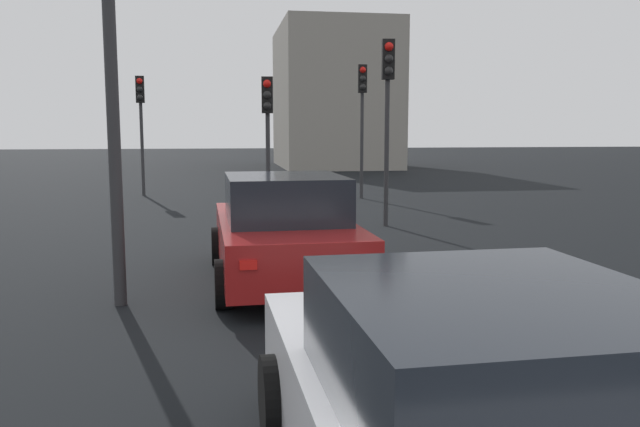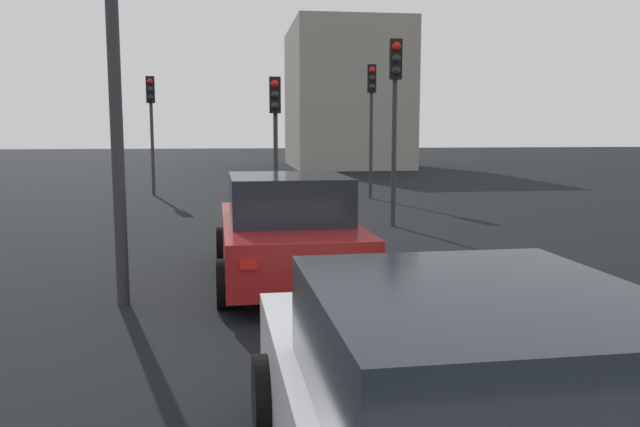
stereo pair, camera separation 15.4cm
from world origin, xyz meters
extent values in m
cube|color=maroon|center=(9.97, 0.17, 0.61)|extent=(4.45, 1.98, 0.70)
cube|color=#1E232B|center=(9.75, 0.16, 1.29)|extent=(2.02, 1.70, 0.65)
cylinder|color=black|center=(11.36, -0.74, 0.32)|extent=(0.65, 0.24, 0.64)
cylinder|color=black|center=(11.31, 1.14, 0.32)|extent=(0.65, 0.24, 0.64)
cylinder|color=black|center=(8.63, -0.80, 0.32)|extent=(0.65, 0.24, 0.64)
cylinder|color=black|center=(8.58, 1.07, 0.32)|extent=(0.65, 0.24, 0.64)
cube|color=red|center=(7.77, -0.56, 0.74)|extent=(0.03, 0.20, 0.11)
cube|color=red|center=(7.74, 0.79, 0.74)|extent=(0.03, 0.20, 0.11)
cube|color=#1E232B|center=(3.48, -0.25, 1.19)|extent=(1.97, 1.69, 0.59)
cylinder|color=black|center=(5.04, -1.15, 0.32)|extent=(0.65, 0.24, 0.64)
cylinder|color=black|center=(5.00, 0.72, 0.32)|extent=(0.65, 0.24, 0.64)
cylinder|color=#2D2D30|center=(23.35, 3.70, 1.59)|extent=(0.11, 0.11, 3.18)
cube|color=black|center=(23.29, 3.70, 3.63)|extent=(0.21, 0.29, 0.90)
sphere|color=red|center=(23.18, 3.69, 3.90)|extent=(0.20, 0.20, 0.20)
sphere|color=black|center=(23.18, 3.69, 3.63)|extent=(0.20, 0.20, 0.20)
sphere|color=black|center=(23.18, 3.69, 3.36)|extent=(0.20, 0.20, 0.20)
cylinder|color=#2D2D30|center=(21.28, -3.58, 1.73)|extent=(0.11, 0.11, 3.46)
cube|color=black|center=(21.22, -3.57, 3.91)|extent=(0.24, 0.30, 0.90)
sphere|color=red|center=(21.11, -3.55, 4.18)|extent=(0.20, 0.20, 0.20)
sphere|color=black|center=(21.11, -3.55, 3.91)|extent=(0.20, 0.20, 0.20)
sphere|color=black|center=(21.11, -3.55, 3.64)|extent=(0.20, 0.20, 0.20)
cylinder|color=#2D2D30|center=(15.15, -2.79, 1.71)|extent=(0.11, 0.11, 3.42)
cube|color=black|center=(15.09, -2.78, 3.87)|extent=(0.23, 0.30, 0.90)
sphere|color=red|center=(14.98, -2.77, 4.14)|extent=(0.20, 0.20, 0.20)
sphere|color=black|center=(14.98, -2.77, 3.87)|extent=(0.20, 0.20, 0.20)
sphere|color=black|center=(14.98, -2.77, 3.60)|extent=(0.20, 0.20, 0.20)
cylinder|color=#2D2D30|center=(16.88, -0.14, 1.34)|extent=(0.11, 0.11, 2.68)
cube|color=black|center=(16.82, -0.14, 3.13)|extent=(0.23, 0.30, 0.90)
sphere|color=red|center=(16.71, -0.12, 3.40)|extent=(0.20, 0.20, 0.20)
sphere|color=black|center=(16.71, -0.12, 3.13)|extent=(0.20, 0.20, 0.20)
sphere|color=black|center=(16.71, -0.12, 2.86)|extent=(0.20, 0.20, 0.20)
cylinder|color=#2D2D30|center=(8.98, 2.40, 3.23)|extent=(0.16, 0.16, 6.45)
cube|color=gray|center=(40.05, -6.00, 4.25)|extent=(9.83, 6.65, 8.51)
camera|label=1|loc=(0.54, 1.10, 2.27)|focal=35.92mm
camera|label=2|loc=(0.52, 0.95, 2.27)|focal=35.92mm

